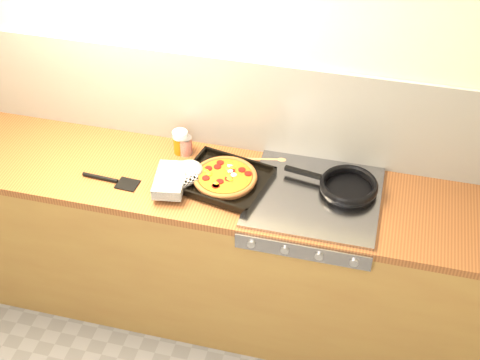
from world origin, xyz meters
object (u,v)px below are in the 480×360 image
(juice_glass, at_px, (180,142))
(tomato_can, at_px, (185,145))
(pizza_on_tray, at_px, (210,178))
(frying_pan, at_px, (347,186))

(juice_glass, bearing_deg, tomato_can, -8.26)
(tomato_can, height_order, juice_glass, juice_glass)
(pizza_on_tray, height_order, tomato_can, tomato_can)
(tomato_can, xyz_separation_m, juice_glass, (-0.03, 0.00, 0.01))
(frying_pan, bearing_deg, tomato_can, 172.74)
(tomato_can, bearing_deg, juice_glass, 171.74)
(pizza_on_tray, distance_m, tomato_can, 0.28)
(frying_pan, relative_size, tomato_can, 4.74)
(tomato_can, bearing_deg, frying_pan, -7.26)
(tomato_can, distance_m, juice_glass, 0.03)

